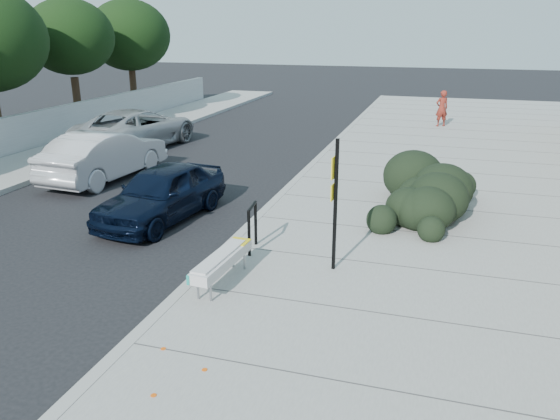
{
  "coord_description": "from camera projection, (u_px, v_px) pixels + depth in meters",
  "views": [
    {
      "loc": [
        4.28,
        -8.17,
        4.69
      ],
      "look_at": [
        1.12,
        2.24,
        1.0
      ],
      "focal_mm": 35.0,
      "sensor_mm": 36.0,
      "label": 1
    }
  ],
  "objects": [
    {
      "name": "ground",
      "position": [
        187.0,
        293.0,
        10.09
      ],
      "size": [
        120.0,
        120.0,
        0.0
      ],
      "primitive_type": "plane",
      "color": "black",
      "rests_on": "ground"
    },
    {
      "name": "sidewalk_near",
      "position": [
        492.0,
        229.0,
        13.05
      ],
      "size": [
        11.2,
        50.0,
        0.15
      ],
      "primitive_type": "cube",
      "color": "gray",
      "rests_on": "ground"
    },
    {
      "name": "curb_near",
      "position": [
        270.0,
        207.0,
        14.59
      ],
      "size": [
        0.22,
        50.0,
        0.17
      ],
      "primitive_type": "cube",
      "color": "#9E9E99",
      "rests_on": "ground"
    },
    {
      "name": "curb_far",
      "position": [
        23.0,
        183.0,
        16.8
      ],
      "size": [
        0.22,
        50.0,
        0.17
      ],
      "primitive_type": "cube",
      "color": "#9E9E99",
      "rests_on": "ground"
    },
    {
      "name": "tree_far_e",
      "position": [
        70.0,
        37.0,
        24.88
      ],
      "size": [
        4.0,
        4.0,
        5.9
      ],
      "color": "#332114",
      "rests_on": "ground"
    },
    {
      "name": "tree_far_f",
      "position": [
        129.0,
        35.0,
        29.41
      ],
      "size": [
        4.4,
        4.4,
        6.07
      ],
      "color": "#332114",
      "rests_on": "ground"
    },
    {
      "name": "bench",
      "position": [
        222.0,
        261.0,
        9.99
      ],
      "size": [
        0.52,
        1.87,
        0.56
      ],
      "rotation": [
        0.0,
        0.0,
        -0.07
      ],
      "color": "gray",
      "rests_on": "sidewalk_near"
    },
    {
      "name": "bike_rack",
      "position": [
        252.0,
        223.0,
        11.44
      ],
      "size": [
        0.14,
        0.69,
        1.0
      ],
      "rotation": [
        0.0,
        0.0,
        0.12
      ],
      "color": "black",
      "rests_on": "sidewalk_near"
    },
    {
      "name": "sign_post",
      "position": [
        335.0,
        197.0,
        10.27
      ],
      "size": [
        0.11,
        0.3,
        2.59
      ],
      "rotation": [
        0.0,
        0.0,
        -0.1
      ],
      "color": "black",
      "rests_on": "sidewalk_near"
    },
    {
      "name": "hedge",
      "position": [
        428.0,
        184.0,
        13.73
      ],
      "size": [
        3.26,
        4.5,
        1.52
      ],
      "primitive_type": "ellipsoid",
      "rotation": [
        0.0,
        0.0,
        0.34
      ],
      "color": "black",
      "rests_on": "sidewalk_near"
    },
    {
      "name": "sedan_navy",
      "position": [
        162.0,
        193.0,
        13.68
      ],
      "size": [
        2.17,
        4.29,
        1.4
      ],
      "primitive_type": "imported",
      "rotation": [
        0.0,
        0.0,
        -0.13
      ],
      "color": "black",
      "rests_on": "ground"
    },
    {
      "name": "wagon_silver",
      "position": [
        105.0,
        155.0,
        17.35
      ],
      "size": [
        1.97,
        4.83,
        1.56
      ],
      "primitive_type": "imported",
      "rotation": [
        0.0,
        0.0,
        3.07
      ],
      "color": "#BBBCC0",
      "rests_on": "ground"
    },
    {
      "name": "suv_silver",
      "position": [
        136.0,
        128.0,
        21.74
      ],
      "size": [
        3.21,
        5.95,
        1.59
      ],
      "primitive_type": "imported",
      "rotation": [
        0.0,
        0.0,
        3.04
      ],
      "color": "#9C9FA1",
      "rests_on": "ground"
    },
    {
      "name": "pedestrian",
      "position": [
        442.0,
        108.0,
        25.66
      ],
      "size": [
        0.73,
        0.65,
        1.68
      ],
      "primitive_type": "imported",
      "rotation": [
        0.0,
        0.0,
        3.64
      ],
      "color": "maroon",
      "rests_on": "sidewalk_near"
    }
  ]
}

